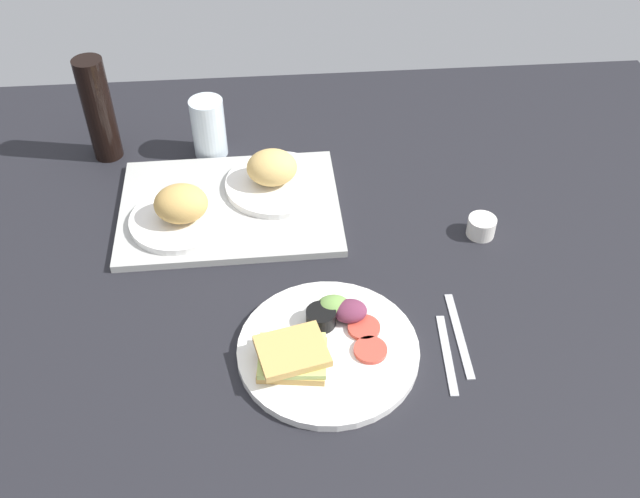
% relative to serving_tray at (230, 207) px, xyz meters
% --- Properties ---
extents(ground_plane, '(1.90, 1.50, 0.03)m').
position_rel_serving_tray_xyz_m(ground_plane, '(0.15, -0.21, -0.02)').
color(ground_plane, black).
extents(serving_tray, '(0.45, 0.34, 0.02)m').
position_rel_serving_tray_xyz_m(serving_tray, '(0.00, 0.00, 0.00)').
color(serving_tray, '#B2B2AD').
rests_on(serving_tray, ground_plane).
extents(bread_plate_near, '(0.20, 0.20, 0.09)m').
position_rel_serving_tray_xyz_m(bread_plate_near, '(-0.09, -0.05, 0.04)').
color(bread_plate_near, white).
rests_on(bread_plate_near, serving_tray).
extents(bread_plate_far, '(0.22, 0.22, 0.09)m').
position_rel_serving_tray_xyz_m(bread_plate_far, '(0.10, 0.05, 0.04)').
color(bread_plate_far, white).
rests_on(bread_plate_far, serving_tray).
extents(plate_with_salad, '(0.31, 0.31, 0.05)m').
position_rel_serving_tray_xyz_m(plate_with_salad, '(0.16, -0.39, 0.01)').
color(plate_with_salad, white).
rests_on(plate_with_salad, ground_plane).
extents(drinking_glass, '(0.07, 0.07, 0.14)m').
position_rel_serving_tray_xyz_m(drinking_glass, '(-0.04, 0.21, 0.06)').
color(drinking_glass, silver).
rests_on(drinking_glass, ground_plane).
extents(soda_bottle, '(0.06, 0.06, 0.24)m').
position_rel_serving_tray_xyz_m(soda_bottle, '(-0.28, 0.22, 0.11)').
color(soda_bottle, black).
rests_on(soda_bottle, ground_plane).
extents(espresso_cup, '(0.06, 0.06, 0.04)m').
position_rel_serving_tray_xyz_m(espresso_cup, '(0.50, -0.12, 0.01)').
color(espresso_cup, silver).
rests_on(espresso_cup, ground_plane).
extents(fork, '(0.02, 0.17, 0.01)m').
position_rel_serving_tray_xyz_m(fork, '(0.37, -0.41, -0.01)').
color(fork, '#B7B7BC').
rests_on(fork, ground_plane).
extents(knife, '(0.02, 0.19, 0.01)m').
position_rel_serving_tray_xyz_m(knife, '(0.40, -0.37, -0.01)').
color(knife, '#B7B7BC').
rests_on(knife, ground_plane).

